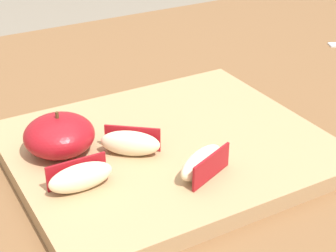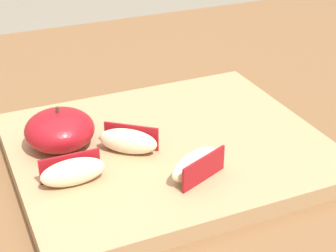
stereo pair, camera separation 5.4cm
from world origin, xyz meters
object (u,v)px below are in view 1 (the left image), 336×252
object	(u,v)px
cutting_board	(168,149)
apple_half_skin_up	(59,135)
apple_wedge_left	(80,177)
apple_wedge_right	(130,143)
apple_wedge_front	(202,163)

from	to	relation	value
cutting_board	apple_half_skin_up	distance (m)	0.12
apple_half_skin_up	apple_wedge_left	size ratio (longest dim) A/B	1.17
cutting_board	apple_half_skin_up	world-z (taller)	apple_half_skin_up
apple_wedge_right	apple_wedge_left	bearing A→B (deg)	-154.11
apple_wedge_left	apple_wedge_right	bearing A→B (deg)	25.89
cutting_board	apple_wedge_left	bearing A→B (deg)	-162.23
apple_wedge_front	apple_wedge_left	world-z (taller)	same
apple_wedge_right	apple_half_skin_up	bearing A→B (deg)	146.95
cutting_board	apple_wedge_left	xyz separation A→B (m)	(-0.12, -0.04, 0.02)
apple_wedge_front	apple_wedge_left	distance (m)	0.12
apple_half_skin_up	apple_wedge_left	bearing A→B (deg)	-94.83
apple_half_skin_up	apple_wedge_left	xyz separation A→B (m)	(-0.01, -0.08, -0.01)
apple_wedge_right	apple_wedge_left	distance (m)	0.08
cutting_board	apple_wedge_left	size ratio (longest dim) A/B	5.25
apple_half_skin_up	cutting_board	bearing A→B (deg)	-18.58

